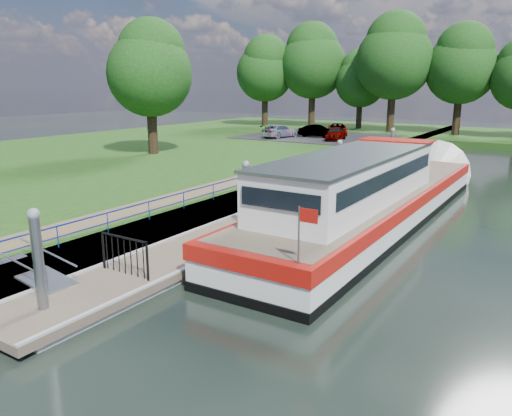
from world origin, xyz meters
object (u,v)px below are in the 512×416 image
Objects in this scene: car_d at (338,129)px; car_c at (280,131)px; pontoon at (299,207)px; barge at (377,196)px; car_a at (336,133)px; car_b at (317,131)px.

car_c is at bearing -151.05° from car_d.
pontoon is 1.42× the size of barge.
barge is at bearing -74.38° from car_a.
car_a is (-11.74, 22.27, 0.37)m from barge.
barge is at bearing 141.18° from car_c.
barge is 27.73m from car_b.
car_a is at bearing -123.52° from car_b.
pontoon is at bearing -82.35° from car_a.
barge is 5.75× the size of car_a.
pontoon is at bearing -174.84° from barge.
car_a is at bearing -161.03° from car_c.
car_b is (-14.33, 23.73, 0.34)m from barge.
car_d is (-9.88, 26.98, 1.23)m from pontoon.
car_c reaches higher than car_d.
car_b is at bearing -132.06° from car_c.
car_d is (3.79, 5.00, -0.03)m from car_c.
barge reaches higher than car_c.
car_b is 0.86× the size of car_d.
barge is at bearing 5.16° from pontoon.
barge is 5.90× the size of car_b.
car_b is (-10.74, 24.06, 1.24)m from pontoon.
car_a is 0.88× the size of car_c.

